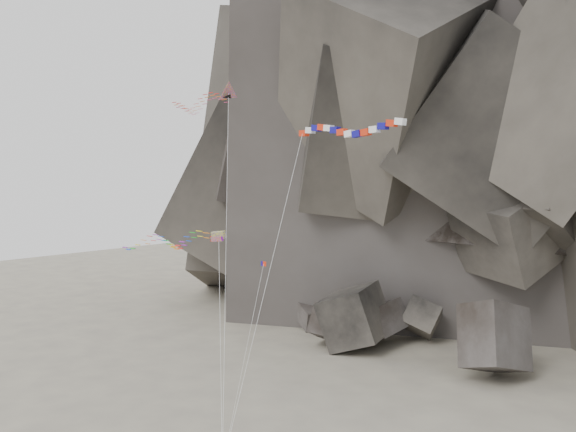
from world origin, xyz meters
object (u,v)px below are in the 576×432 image
Objects in this scene: delta_kite at (196,103)px; pennant_kite at (258,290)px; banner_kite at (347,131)px; parafoil_kite at (165,241)px.

delta_kite is 2.11× the size of pennant_kite.
pennant_kite is at bearing -143.25° from banner_kite.
banner_kite is at bearing 11.31° from parafoil_kite.
parafoil_kite is at bearing -75.00° from delta_kite.
delta_kite is 1.42× the size of parafoil_kite.
pennant_kite is at bearing 0.70° from parafoil_kite.
delta_kite is 17.84m from banner_kite.
parafoil_kite is at bearing -169.60° from pennant_kite.
parafoil_kite is 11.99m from pennant_kite.
banner_kite reaches higher than pennant_kite.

